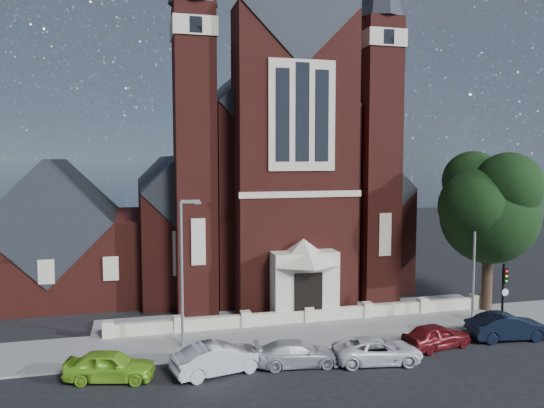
% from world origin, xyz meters
% --- Properties ---
extents(ground, '(120.00, 120.00, 0.00)m').
position_xyz_m(ground, '(0.00, 15.00, 0.00)').
color(ground, black).
rests_on(ground, ground).
extents(pavement_strip, '(60.00, 5.00, 0.12)m').
position_xyz_m(pavement_strip, '(0.00, 4.50, 0.00)').
color(pavement_strip, gray).
rests_on(pavement_strip, ground).
extents(forecourt_paving, '(26.00, 3.00, 0.14)m').
position_xyz_m(forecourt_paving, '(0.00, 8.50, 0.00)').
color(forecourt_paving, gray).
rests_on(forecourt_paving, ground).
extents(forecourt_wall, '(24.00, 0.40, 0.90)m').
position_xyz_m(forecourt_wall, '(0.00, 6.50, 0.00)').
color(forecourt_wall, beige).
rests_on(forecourt_wall, ground).
extents(church, '(20.01, 34.90, 29.20)m').
position_xyz_m(church, '(-0.00, 22.94, 8.19)').
color(church, '#4D1A14').
rests_on(church, ground).
extents(parish_hall, '(12.00, 12.20, 10.24)m').
position_xyz_m(parish_hall, '(-16.00, 18.00, 4.01)').
color(parish_hall, '#4D1A14').
rests_on(parish_hall, ground).
extents(street_tree, '(6.40, 6.60, 10.70)m').
position_xyz_m(street_tree, '(12.60, 5.71, 6.96)').
color(street_tree, black).
rests_on(street_tree, ground).
extents(street_lamp_left, '(1.16, 0.22, 8.09)m').
position_xyz_m(street_lamp_left, '(-7.91, 4.00, 4.60)').
color(street_lamp_left, gray).
rests_on(street_lamp_left, ground).
extents(street_lamp_right, '(1.16, 0.22, 8.09)m').
position_xyz_m(street_lamp_right, '(10.09, 4.00, 4.60)').
color(street_lamp_right, gray).
rests_on(street_lamp_right, ground).
extents(traffic_signal, '(0.28, 0.42, 4.00)m').
position_xyz_m(traffic_signal, '(11.00, 2.43, 2.58)').
color(traffic_signal, black).
rests_on(traffic_signal, ground).
extents(car_lime_van, '(4.41, 2.60, 1.41)m').
position_xyz_m(car_lime_van, '(-11.63, 0.63, 0.70)').
color(car_lime_van, '#82C327').
rests_on(car_lime_van, ground).
extents(car_silver_a, '(4.75, 2.56, 1.49)m').
position_xyz_m(car_silver_a, '(-6.60, 0.14, 0.74)').
color(car_silver_a, silver).
rests_on(car_silver_a, ground).
extents(car_silver_b, '(4.43, 2.19, 1.24)m').
position_xyz_m(car_silver_b, '(-2.70, 0.14, 0.62)').
color(car_silver_b, '#ABAEB3').
rests_on(car_silver_b, ground).
extents(car_white_suv, '(4.75, 2.71, 1.25)m').
position_xyz_m(car_white_suv, '(1.36, -0.50, 0.63)').
color(car_white_suv, white).
rests_on(car_white_suv, ground).
extents(car_dark_red, '(4.25, 2.42, 1.36)m').
position_xyz_m(car_dark_red, '(5.36, 0.59, 0.68)').
color(car_dark_red, maroon).
rests_on(car_dark_red, ground).
extents(car_navy, '(4.69, 2.01, 1.50)m').
position_xyz_m(car_navy, '(10.02, 0.78, 0.75)').
color(car_navy, black).
rests_on(car_navy, ground).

